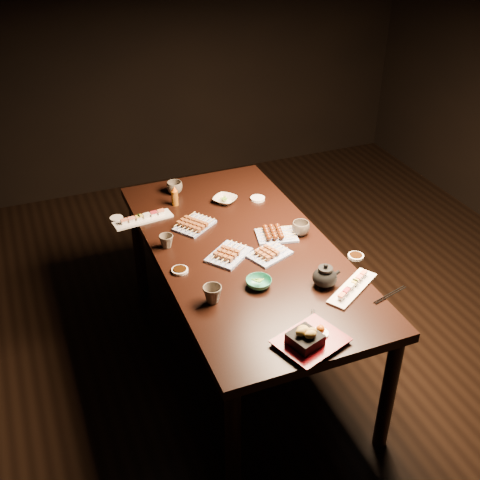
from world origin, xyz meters
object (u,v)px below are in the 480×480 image
object	(u,v)px
yakitori_plate_right	(269,251)
yakitori_plate_left	(194,222)
tempura_tray	(311,335)
edamame_bowl_cream	(225,200)
teapot	(325,275)
sushi_platter_far	(143,217)
edamame_bowl_green	(259,283)
sushi_platter_near	(353,286)
condiment_bottle	(175,196)
teacup_far_right	(175,188)
teacup_near_left	(212,294)
dining_table	(243,304)
teacup_far_left	(166,241)
yakitori_plate_center	(229,252)
teacup_mid_right	(301,228)

from	to	relation	value
yakitori_plate_right	yakitori_plate_left	bearing A→B (deg)	101.51
yakitori_plate_right	tempura_tray	world-z (taller)	tempura_tray
tempura_tray	yakitori_plate_right	bearing A→B (deg)	61.80
edamame_bowl_cream	teapot	xyz separation A→B (m)	(0.15, -0.94, 0.04)
sushi_platter_far	teapot	world-z (taller)	teapot
sushi_platter_far	edamame_bowl_green	bearing A→B (deg)	107.17
sushi_platter_near	tempura_tray	xyz separation A→B (m)	(-0.36, -0.26, 0.03)
sushi_platter_near	edamame_bowl_cream	size ratio (longest dim) A/B	2.55
tempura_tray	condiment_bottle	xyz separation A→B (m)	(-0.18, 1.36, 0.01)
yakitori_plate_left	teacup_far_right	world-z (taller)	teacup_far_right
teacup_near_left	condiment_bottle	world-z (taller)	condiment_bottle
dining_table	teacup_near_left	world-z (taller)	teacup_near_left
yakitori_plate_left	teapot	bearing A→B (deg)	-96.27
yakitori_plate_left	teacup_far_left	bearing A→B (deg)	-179.79
condiment_bottle	yakitori_plate_center	bearing A→B (deg)	-80.96
yakitori_plate_right	edamame_bowl_cream	distance (m)	0.61
sushi_platter_near	teacup_far_left	world-z (taller)	teacup_far_left
edamame_bowl_cream	teacup_near_left	size ratio (longest dim) A/B	1.48
yakitori_plate_center	teacup_far_right	world-z (taller)	teacup_far_right
yakitori_plate_left	tempura_tray	world-z (taller)	tempura_tray
yakitori_plate_right	teapot	world-z (taller)	teapot
sushi_platter_far	yakitori_plate_right	xyz separation A→B (m)	(0.51, -0.59, 0.01)
dining_table	teacup_far_right	bearing A→B (deg)	86.02
tempura_tray	teacup_mid_right	xyz separation A→B (m)	(0.35, 0.79, -0.01)
edamame_bowl_green	dining_table	bearing A→B (deg)	80.13
teacup_far_left	yakitori_plate_left	bearing A→B (deg)	35.03
sushi_platter_near	edamame_bowl_cream	distance (m)	1.05
edamame_bowl_cream	edamame_bowl_green	bearing A→B (deg)	-99.75
sushi_platter_near	sushi_platter_far	xyz separation A→B (m)	(-0.76, 0.99, -0.00)
condiment_bottle	edamame_bowl_green	bearing A→B (deg)	-81.26
condiment_bottle	yakitori_plate_right	bearing A→B (deg)	-67.01
sushi_platter_near	teacup_far_left	bearing A→B (deg)	104.80
yakitori_plate_right	condiment_bottle	world-z (taller)	condiment_bottle
edamame_bowl_green	condiment_bottle	world-z (taller)	condiment_bottle
edamame_bowl_green	tempura_tray	xyz separation A→B (m)	(0.04, -0.45, 0.03)
sushi_platter_near	edamame_bowl_green	distance (m)	0.44
sushi_platter_far	dining_table	bearing A→B (deg)	124.58
sushi_platter_near	teacup_near_left	distance (m)	0.66
sushi_platter_near	yakitori_plate_center	bearing A→B (deg)	101.28
sushi_platter_far	teacup_mid_right	world-z (taller)	teacup_mid_right
sushi_platter_far	yakitori_plate_left	size ratio (longest dim) A/B	1.58
tempura_tray	condiment_bottle	distance (m)	1.37
sushi_platter_near	condiment_bottle	bearing A→B (deg)	84.73
yakitori_plate_left	yakitori_plate_right	bearing A→B (deg)	-92.22
dining_table	yakitori_plate_right	distance (m)	0.43
yakitori_plate_right	yakitori_plate_left	world-z (taller)	yakitori_plate_left
teacup_far_left	sushi_platter_near	bearing A→B (deg)	-43.77
yakitori_plate_right	condiment_bottle	bearing A→B (deg)	91.89
edamame_bowl_green	yakitori_plate_left	bearing A→B (deg)	100.00
tempura_tray	teacup_near_left	distance (m)	0.51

